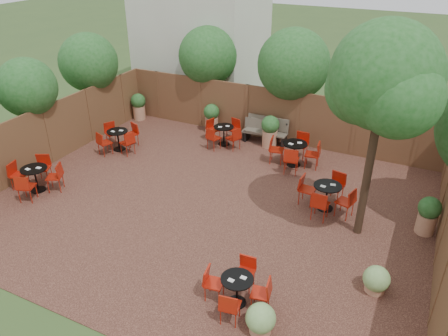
% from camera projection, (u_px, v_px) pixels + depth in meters
% --- Properties ---
extents(ground, '(80.00, 80.00, 0.00)m').
position_uv_depth(ground, '(209.00, 204.00, 12.52)').
color(ground, '#354F23').
rests_on(ground, ground).
extents(courtyard_paving, '(12.00, 10.00, 0.02)m').
position_uv_depth(courtyard_paving, '(209.00, 204.00, 12.51)').
color(courtyard_paving, '#311814').
rests_on(courtyard_paving, ground).
extents(fence_back, '(12.00, 0.08, 2.00)m').
position_uv_depth(fence_back, '(272.00, 115.00, 16.00)').
color(fence_back, brown).
rests_on(fence_back, ground).
extents(fence_left, '(0.08, 10.00, 2.00)m').
position_uv_depth(fence_left, '(48.00, 135.00, 14.35)').
color(fence_left, brown).
rests_on(fence_left, ground).
extents(fence_right, '(0.08, 10.00, 2.00)m').
position_uv_depth(fence_right, '(446.00, 231.00, 9.73)').
color(fence_right, brown).
rests_on(fence_right, ground).
extents(neighbour_building, '(5.00, 4.00, 8.00)m').
position_uv_depth(neighbour_building, '(201.00, 10.00, 18.69)').
color(neighbour_building, beige).
rests_on(neighbour_building, ground).
extents(overhang_foliage, '(15.58, 10.36, 2.59)m').
position_uv_depth(overhang_foliage, '(237.00, 80.00, 14.04)').
color(overhang_foliage, '#1C501A').
rests_on(overhang_foliage, ground).
extents(courtyard_tree, '(2.64, 2.54, 5.37)m').
position_uv_depth(courtyard_tree, '(383.00, 83.00, 9.44)').
color(courtyard_tree, black).
rests_on(courtyard_tree, courtyard_paving).
extents(park_bench_left, '(1.39, 0.54, 0.84)m').
position_uv_depth(park_bench_left, '(261.00, 131.00, 16.05)').
color(park_bench_left, brown).
rests_on(park_bench_left, courtyard_paving).
extents(park_bench_right, '(1.59, 0.52, 0.98)m').
position_uv_depth(park_bench_right, '(267.00, 130.00, 15.95)').
color(park_bench_right, brown).
rests_on(park_bench_right, courtyard_paving).
extents(bistro_tables, '(9.65, 8.38, 0.92)m').
position_uv_depth(bistro_tables, '(206.00, 169.00, 13.44)').
color(bistro_tables, black).
rests_on(bistro_tables, courtyard_paving).
extents(planters, '(11.89, 4.05, 1.18)m').
position_uv_depth(planters, '(241.00, 132.00, 15.54)').
color(planters, '#A87254').
rests_on(planters, courtyard_paving).
extents(low_shrubs, '(2.41, 3.66, 0.66)m').
position_uv_depth(low_shrubs, '(314.00, 327.00, 8.20)').
color(low_shrubs, '#A87254').
rests_on(low_shrubs, courtyard_paving).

